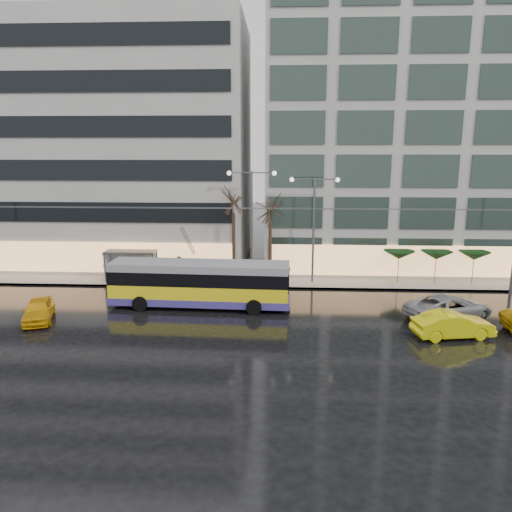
# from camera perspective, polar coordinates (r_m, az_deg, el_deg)

# --- Properties ---
(ground) EXTENTS (140.00, 140.00, 0.00)m
(ground) POSITION_cam_1_polar(r_m,az_deg,el_deg) (31.50, -5.33, -8.27)
(ground) COLOR black
(ground) RESTS_ON ground
(sidewalk) EXTENTS (80.00, 10.00, 0.15)m
(sidewalk) POSITION_cam_1_polar(r_m,az_deg,el_deg) (44.60, -0.24, -1.86)
(sidewalk) COLOR gray
(sidewalk) RESTS_ON ground
(kerb) EXTENTS (80.00, 0.10, 0.15)m
(kerb) POSITION_cam_1_polar(r_m,az_deg,el_deg) (39.83, -0.63, -3.63)
(kerb) COLOR slate
(kerb) RESTS_ON ground
(building_left) EXTENTS (34.00, 14.00, 22.00)m
(building_left) POSITION_cam_1_polar(r_m,az_deg,el_deg) (52.27, -20.48, 11.75)
(building_left) COLOR #A6A39E
(building_left) RESTS_ON sidewalk
(building_right) EXTENTS (32.00, 14.00, 25.00)m
(building_right) POSITION_cam_1_polar(r_m,az_deg,el_deg) (50.33, 20.38, 13.47)
(building_right) COLOR #A6A39E
(building_right) RESTS_ON sidewalk
(trolleybus) EXTENTS (12.67, 5.16, 5.82)m
(trolleybus) POSITION_cam_1_polar(r_m,az_deg,el_deg) (35.23, -6.44, -3.33)
(trolleybus) COLOR yellow
(trolleybus) RESTS_ON ground
(catenary) EXTENTS (42.24, 5.12, 7.00)m
(catenary) POSITION_cam_1_polar(r_m,az_deg,el_deg) (37.86, -2.26, 2.01)
(catenary) COLOR #595B60
(catenary) RESTS_ON ground
(bus_shelter) EXTENTS (4.20, 1.60, 2.51)m
(bus_shelter) POSITION_cam_1_polar(r_m,az_deg,el_deg) (42.82, -14.50, -0.28)
(bus_shelter) COLOR #595B60
(bus_shelter) RESTS_ON sidewalk
(street_lamp_near) EXTENTS (3.96, 0.36, 9.03)m
(street_lamp_near) POSITION_cam_1_polar(r_m,az_deg,el_deg) (40.34, -0.50, 5.17)
(street_lamp_near) COLOR #595B60
(street_lamp_near) RESTS_ON sidewalk
(street_lamp_far) EXTENTS (3.96, 0.36, 8.53)m
(street_lamp_far) POSITION_cam_1_polar(r_m,az_deg,el_deg) (40.39, 6.63, 4.70)
(street_lamp_far) COLOR #595B60
(street_lamp_far) RESTS_ON sidewalk
(tree_a) EXTENTS (3.20, 3.20, 8.40)m
(tree_a) POSITION_cam_1_polar(r_m,az_deg,el_deg) (40.53, -2.62, 6.75)
(tree_a) COLOR black
(tree_a) RESTS_ON sidewalk
(tree_b) EXTENTS (3.20, 3.20, 7.70)m
(tree_b) POSITION_cam_1_polar(r_m,az_deg,el_deg) (40.62, 1.66, 5.80)
(tree_b) COLOR black
(tree_b) RESTS_ON sidewalk
(parasol_a) EXTENTS (2.50, 2.50, 2.65)m
(parasol_a) POSITION_cam_1_polar(r_m,az_deg,el_deg) (42.18, 16.03, 0.12)
(parasol_a) COLOR #595B60
(parasol_a) RESTS_ON sidewalk
(parasol_b) EXTENTS (2.50, 2.50, 2.65)m
(parasol_b) POSITION_cam_1_polar(r_m,az_deg,el_deg) (42.96, 19.93, 0.07)
(parasol_b) COLOR #595B60
(parasol_b) RESTS_ON sidewalk
(parasol_c) EXTENTS (2.50, 2.50, 2.65)m
(parasol_c) POSITION_cam_1_polar(r_m,az_deg,el_deg) (43.94, 23.67, 0.03)
(parasol_c) COLOR #595B60
(parasol_c) RESTS_ON sidewalk
(taxi_a) EXTENTS (3.01, 4.60, 1.46)m
(taxi_a) POSITION_cam_1_polar(r_m,az_deg,el_deg) (35.46, -23.61, -5.66)
(taxi_a) COLOR #E2A30B
(taxi_a) RESTS_ON ground
(taxi_b) EXTENTS (4.94, 2.46, 1.56)m
(taxi_b) POSITION_cam_1_polar(r_m,az_deg,el_deg) (32.00, 21.58, -7.32)
(taxi_b) COLOR yellow
(taxi_b) RESTS_ON ground
(sedan_silver) EXTENTS (6.53, 5.04, 1.65)m
(sedan_silver) POSITION_cam_1_polar(r_m,az_deg,el_deg) (35.09, 21.19, -5.48)
(sedan_silver) COLOR #9E9EA2
(sedan_silver) RESTS_ON ground
(pedestrian_a) EXTENTS (0.97, 0.99, 2.19)m
(pedestrian_a) POSITION_cam_1_polar(r_m,az_deg,el_deg) (42.16, -14.31, -0.96)
(pedestrian_a) COLOR black
(pedestrian_a) RESTS_ON sidewalk
(pedestrian_b) EXTENTS (1.13, 1.04, 1.89)m
(pedestrian_b) POSITION_cam_1_polar(r_m,az_deg,el_deg) (42.64, -8.82, -1.28)
(pedestrian_b) COLOR black
(pedestrian_b) RESTS_ON sidewalk
(pedestrian_c) EXTENTS (1.27, 1.00, 2.11)m
(pedestrian_c) POSITION_cam_1_polar(r_m,az_deg,el_deg) (44.66, -16.61, -0.80)
(pedestrian_c) COLOR black
(pedestrian_c) RESTS_ON sidewalk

